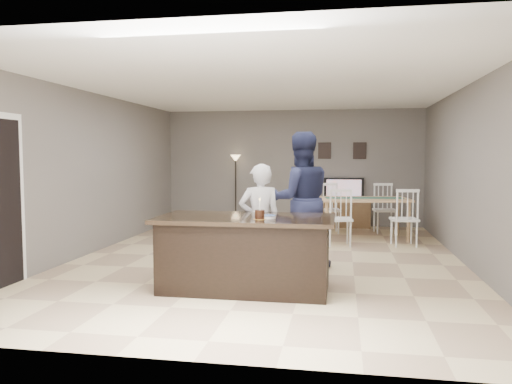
% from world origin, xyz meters
% --- Properties ---
extents(floor, '(8.00, 8.00, 0.00)m').
position_xyz_m(floor, '(0.00, 0.00, 0.00)').
color(floor, '#D9BE8B').
rests_on(floor, ground).
extents(room_shell, '(8.00, 8.00, 8.00)m').
position_xyz_m(room_shell, '(0.00, 0.00, 1.68)').
color(room_shell, slate).
rests_on(room_shell, floor).
extents(kitchen_island, '(2.15, 1.10, 0.90)m').
position_xyz_m(kitchen_island, '(0.00, -1.80, 0.45)').
color(kitchen_island, black).
rests_on(kitchen_island, floor).
extents(tv_console, '(1.20, 0.40, 0.60)m').
position_xyz_m(tv_console, '(1.20, 3.77, 0.30)').
color(tv_console, brown).
rests_on(tv_console, floor).
extents(television, '(0.91, 0.12, 0.53)m').
position_xyz_m(television, '(1.20, 3.84, 0.86)').
color(television, black).
rests_on(television, tv_console).
extents(tv_screen_glow, '(0.78, 0.00, 0.78)m').
position_xyz_m(tv_screen_glow, '(1.20, 3.76, 0.87)').
color(tv_screen_glow, '#E85919').
rests_on(tv_screen_glow, tv_console).
extents(picture_frames, '(1.10, 0.02, 0.38)m').
position_xyz_m(picture_frames, '(1.15, 3.98, 1.75)').
color(picture_frames, black).
rests_on(picture_frames, room_shell).
extents(woman, '(0.65, 0.54, 1.54)m').
position_xyz_m(woman, '(0.08, -1.25, 0.77)').
color(woman, silver).
rests_on(woman, floor).
extents(man, '(1.15, 1.01, 1.99)m').
position_xyz_m(man, '(0.55, -0.45, 0.99)').
color(man, '#1B1E3B').
rests_on(man, floor).
extents(birthday_cake, '(0.16, 0.16, 0.24)m').
position_xyz_m(birthday_cake, '(0.21, -2.01, 0.96)').
color(birthday_cake, gold).
rests_on(birthday_cake, kitchen_island).
extents(plate_stack, '(0.23, 0.23, 0.04)m').
position_xyz_m(plate_stack, '(0.27, -1.90, 0.92)').
color(plate_stack, white).
rests_on(plate_stack, kitchen_island).
extents(dining_table, '(1.90, 2.15, 1.05)m').
position_xyz_m(dining_table, '(1.58, 2.23, 0.67)').
color(dining_table, tan).
rests_on(dining_table, floor).
extents(floor_lamp, '(0.25, 0.25, 1.65)m').
position_xyz_m(floor_lamp, '(-1.33, 3.79, 1.28)').
color(floor_lamp, black).
rests_on(floor_lamp, floor).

